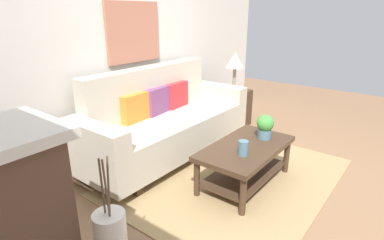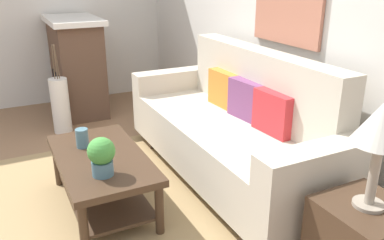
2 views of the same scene
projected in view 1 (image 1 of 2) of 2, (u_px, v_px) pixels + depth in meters
ground_plane at (273, 192)px, 3.09m from camera, size 9.72×9.72×0.00m
wall_back at (131, 42)px, 3.78m from camera, size 5.72×0.10×2.70m
area_rug at (230, 176)px, 3.38m from camera, size 2.43×1.93×0.01m
couch at (165, 122)px, 3.77m from camera, size 2.30×0.84×1.08m
throw_pillow_orange at (135, 108)px, 3.49m from camera, size 0.37×0.14×0.32m
throw_pillow_plum at (157, 101)px, 3.76m from camera, size 0.37×0.16×0.32m
throw_pillow_crimson at (176, 95)px, 4.03m from camera, size 0.37×0.14×0.32m
coffee_table at (245, 156)px, 3.15m from camera, size 1.10×0.60×0.43m
tabletop_vase at (243, 148)px, 2.89m from camera, size 0.09×0.09×0.14m
potted_plant_tabletop at (265, 126)px, 3.25m from camera, size 0.18×0.18×0.26m
side_table at (233, 108)px, 4.84m from camera, size 0.44×0.44×0.56m
table_lamp at (235, 62)px, 4.60m from camera, size 0.28×0.28×0.57m
floor_vase_branch_a at (108, 185)px, 1.74m from camera, size 0.03×0.01×0.36m
floor_vase_branch_b at (102, 187)px, 1.73m from camera, size 0.03×0.03×0.36m
floor_vase_branch_c at (106, 189)px, 1.71m from camera, size 0.02×0.02×0.36m
framed_painting at (134, 32)px, 3.69m from camera, size 0.80×0.03×0.70m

